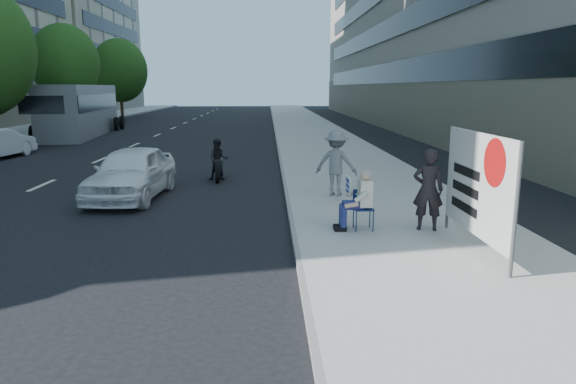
{
  "coord_description": "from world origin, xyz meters",
  "views": [
    {
      "loc": [
        0.91,
        -8.81,
        3.16
      ],
      "look_at": [
        1.33,
        1.8,
        0.98
      ],
      "focal_mm": 32.0,
      "sensor_mm": 36.0,
      "label": 1
    }
  ],
  "objects_px": {
    "motorcycle": "(219,162)",
    "pedestrian_woman": "(428,190)",
    "jogger": "(336,163)",
    "bus": "(81,110)",
    "protest_banner": "(477,184)",
    "seated_protester": "(358,197)",
    "white_sedan_near": "(132,172)"
  },
  "relations": [
    {
      "from": "seated_protester",
      "to": "pedestrian_woman",
      "type": "xyz_separation_m",
      "value": [
        1.47,
        -0.08,
        0.15
      ]
    },
    {
      "from": "jogger",
      "to": "pedestrian_woman",
      "type": "height_order",
      "value": "jogger"
    },
    {
      "from": "motorcycle",
      "to": "pedestrian_woman",
      "type": "bearing_deg",
      "value": -60.21
    },
    {
      "from": "pedestrian_woman",
      "to": "jogger",
      "type": "bearing_deg",
      "value": -54.76
    },
    {
      "from": "jogger",
      "to": "bus",
      "type": "bearing_deg",
      "value": -35.78
    },
    {
      "from": "protest_banner",
      "to": "white_sedan_near",
      "type": "distance_m",
      "value": 9.62
    },
    {
      "from": "jogger",
      "to": "bus",
      "type": "relative_size",
      "value": 0.15
    },
    {
      "from": "seated_protester",
      "to": "jogger",
      "type": "distance_m",
      "value": 3.62
    },
    {
      "from": "bus",
      "to": "jogger",
      "type": "bearing_deg",
      "value": -61.67
    },
    {
      "from": "white_sedan_near",
      "to": "pedestrian_woman",
      "type": "bearing_deg",
      "value": -26.14
    },
    {
      "from": "jogger",
      "to": "pedestrian_woman",
      "type": "distance_m",
      "value": 3.97
    },
    {
      "from": "protest_banner",
      "to": "bus",
      "type": "height_order",
      "value": "bus"
    },
    {
      "from": "motorcycle",
      "to": "seated_protester",
      "type": "bearing_deg",
      "value": -68.58
    },
    {
      "from": "pedestrian_woman",
      "to": "motorcycle",
      "type": "xyz_separation_m",
      "value": [
        -5.09,
        7.11,
        -0.39
      ]
    },
    {
      "from": "protest_banner",
      "to": "motorcycle",
      "type": "relative_size",
      "value": 1.49
    },
    {
      "from": "seated_protester",
      "to": "protest_banner",
      "type": "height_order",
      "value": "protest_banner"
    },
    {
      "from": "seated_protester",
      "to": "bus",
      "type": "relative_size",
      "value": 0.11
    },
    {
      "from": "white_sedan_near",
      "to": "bus",
      "type": "xyz_separation_m",
      "value": [
        -8.48,
        20.31,
        0.89
      ]
    },
    {
      "from": "white_sedan_near",
      "to": "bus",
      "type": "relative_size",
      "value": 0.36
    },
    {
      "from": "pedestrian_woman",
      "to": "protest_banner",
      "type": "distance_m",
      "value": 1.49
    },
    {
      "from": "motorcycle",
      "to": "bus",
      "type": "distance_m",
      "value": 20.49
    },
    {
      "from": "jogger",
      "to": "white_sedan_near",
      "type": "height_order",
      "value": "jogger"
    },
    {
      "from": "bus",
      "to": "protest_banner",
      "type": "bearing_deg",
      "value": -64.02
    },
    {
      "from": "seated_protester",
      "to": "pedestrian_woman",
      "type": "relative_size",
      "value": 0.74
    },
    {
      "from": "white_sedan_near",
      "to": "bus",
      "type": "bearing_deg",
      "value": 116.6
    },
    {
      "from": "seated_protester",
      "to": "pedestrian_woman",
      "type": "height_order",
      "value": "pedestrian_woman"
    },
    {
      "from": "motorcycle",
      "to": "bus",
      "type": "xyz_separation_m",
      "value": [
        -10.72,
        17.43,
        1.0
      ]
    },
    {
      "from": "seated_protester",
      "to": "jogger",
      "type": "height_order",
      "value": "jogger"
    },
    {
      "from": "bus",
      "to": "motorcycle",
      "type": "bearing_deg",
      "value": -64.59
    },
    {
      "from": "pedestrian_woman",
      "to": "white_sedan_near",
      "type": "bearing_deg",
      "value": -16.54
    },
    {
      "from": "protest_banner",
      "to": "bus",
      "type": "xyz_separation_m",
      "value": [
        -16.28,
        25.9,
        0.23
      ]
    },
    {
      "from": "seated_protester",
      "to": "bus",
      "type": "height_order",
      "value": "bus"
    }
  ]
}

